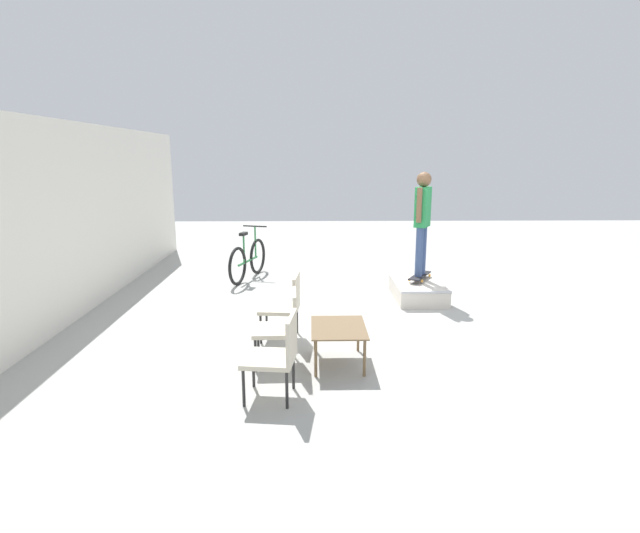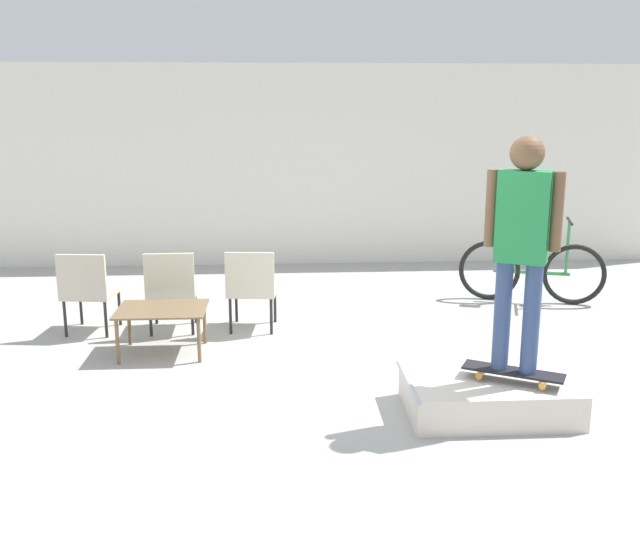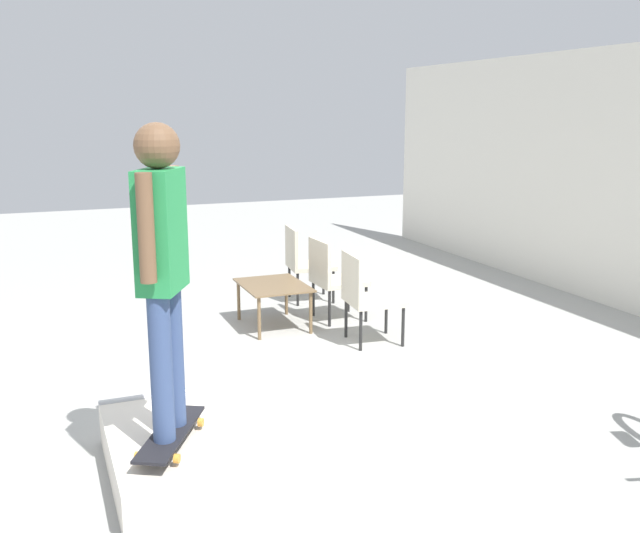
% 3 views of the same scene
% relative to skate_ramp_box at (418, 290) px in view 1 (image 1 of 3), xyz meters
% --- Properties ---
extents(ground_plane, '(24.00, 24.00, 0.00)m').
position_rel_skate_ramp_box_xyz_m(ground_plane, '(-1.24, 0.63, -0.14)').
color(ground_plane, '#A8A8A3').
extents(house_wall_back, '(12.00, 0.06, 3.00)m').
position_rel_skate_ramp_box_xyz_m(house_wall_back, '(-1.24, 5.54, 1.36)').
color(house_wall_back, white).
rests_on(house_wall_back, ground_plane).
extents(skate_ramp_box, '(1.34, 0.83, 0.31)m').
position_rel_skate_ramp_box_xyz_m(skate_ramp_box, '(0.00, 0.00, 0.00)').
color(skate_ramp_box, silver).
rests_on(skate_ramp_box, ground_plane).
extents(skateboard_on_ramp, '(0.78, 0.55, 0.07)m').
position_rel_skate_ramp_box_xyz_m(skateboard_on_ramp, '(0.17, -0.06, 0.23)').
color(skateboard_on_ramp, black).
rests_on(skateboard_on_ramp, skate_ramp_box).
extents(person_skater, '(0.52, 0.35, 1.83)m').
position_rel_skate_ramp_box_xyz_m(person_skater, '(0.17, -0.06, 1.33)').
color(person_skater, '#384C7A').
rests_on(person_skater, skateboard_on_ramp).
extents(coffee_table, '(0.87, 0.66, 0.47)m').
position_rel_skate_ramp_box_xyz_m(coffee_table, '(-2.82, 1.57, 0.27)').
color(coffee_table, brown).
rests_on(coffee_table, ground_plane).
extents(patio_chair_left, '(0.58, 0.58, 0.90)m').
position_rel_skate_ramp_box_xyz_m(patio_chair_left, '(-3.70, 2.25, 0.36)').
color(patio_chair_left, black).
rests_on(patio_chair_left, ground_plane).
extents(patio_chair_center, '(0.54, 0.54, 0.90)m').
position_rel_skate_ramp_box_xyz_m(patio_chair_center, '(-2.82, 2.25, 0.36)').
color(patio_chair_center, black).
rests_on(patio_chair_center, ground_plane).
extents(patio_chair_right, '(0.57, 0.57, 0.90)m').
position_rel_skate_ramp_box_xyz_m(patio_chair_right, '(-1.96, 2.25, 0.36)').
color(patio_chair_right, black).
rests_on(patio_chair_right, ground_plane).
extents(bicycle, '(1.71, 0.65, 1.06)m').
position_rel_skate_ramp_box_xyz_m(bicycle, '(1.47, 3.18, 0.26)').
color(bicycle, black).
rests_on(bicycle, ground_plane).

